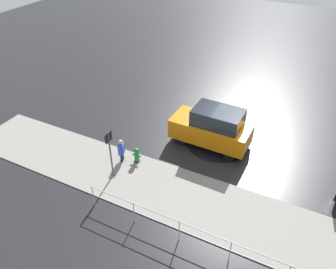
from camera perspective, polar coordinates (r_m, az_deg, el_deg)
The scene contains 8 objects.
ground_plane at distance 16.73m, azimuth 11.28°, elevation -2.24°, with size 60.00×60.00×0.00m, color black.
kerb_strip at distance 13.71m, azimuth 5.93°, elevation -11.93°, with size 24.00×3.20×0.04m, color gray.
moving_hatchback at distance 16.19m, azimuth 7.74°, elevation 1.26°, with size 3.94×1.79×2.06m.
fire_hydrant at distance 15.38m, azimuth -5.48°, elevation -3.61°, with size 0.42×0.31×0.80m.
pedestrian at distance 15.34m, azimuth -8.13°, elevation -2.58°, with size 0.35×0.54×1.22m.
metal_railing at distance 11.80m, azimuth 6.32°, elevation -17.34°, with size 9.48×0.04×1.05m.
sign_post at distance 14.03m, azimuth -10.10°, elevation -2.36°, with size 0.07×0.44×2.40m.
puddle_patch at distance 16.89m, azimuth 8.58°, elevation -1.46°, with size 3.18×3.18×0.01m, color black.
Camera 1 is at (-2.87, 13.01, 10.12)m, focal length 35.00 mm.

